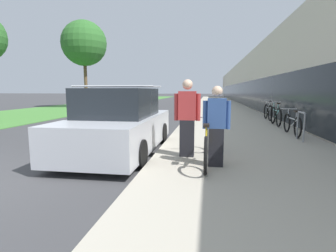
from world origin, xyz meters
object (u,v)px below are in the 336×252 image
tandem_bicycle (206,144)px  person_bystander (187,118)px  bike_rack_hoop (301,123)px  cruiser_bike_farthest (268,112)px  cruiser_bike_nearest (292,124)px  parked_sedan_curbside (119,124)px  cruiser_bike_middle (276,116)px  person_rider (216,126)px  street_tree_far (84,44)px

tandem_bicycle → person_bystander: 0.74m
tandem_bicycle → bike_rack_hoop: tandem_bicycle is taller
cruiser_bike_farthest → tandem_bicycle: bearing=-109.9°
cruiser_bike_nearest → cruiser_bike_farthest: cruiser_bike_farthest is taller
cruiser_bike_farthest → parked_sedan_curbside: 8.79m
person_bystander → parked_sedan_curbside: (-1.76, 0.60, -0.24)m
tandem_bicycle → cruiser_bike_nearest: tandem_bicycle is taller
cruiser_bike_middle → parked_sedan_curbside: size_ratio=0.40×
person_rider → bike_rack_hoop: 3.91m
cruiser_bike_middle → person_rider: bearing=-112.3°
cruiser_bike_nearest → cruiser_bike_middle: bearing=88.3°
person_rider → cruiser_bike_nearest: size_ratio=0.85×
tandem_bicycle → cruiser_bike_nearest: size_ratio=1.35×
cruiser_bike_middle → cruiser_bike_farthest: bearing=86.6°
cruiser_bike_middle → parked_sedan_curbside: parked_sedan_curbside is taller
cruiser_bike_nearest → person_bystander: bearing=-134.0°
cruiser_bike_farthest → parked_sedan_curbside: bearing=-125.7°
cruiser_bike_farthest → parked_sedan_curbside: size_ratio=0.39×
street_tree_far → person_bystander: bearing=-57.7°
person_rider → cruiser_bike_farthest: person_rider is taller
tandem_bicycle → bike_rack_hoop: (2.69, 2.69, 0.15)m
person_rider → cruiser_bike_middle: size_ratio=0.90×
tandem_bicycle → street_tree_far: 20.34m
person_bystander → parked_sedan_curbside: person_bystander is taller
person_rider → person_bystander: (-0.61, 0.67, 0.08)m
cruiser_bike_middle → cruiser_bike_farthest: cruiser_bike_middle is taller
person_bystander → cruiser_bike_middle: person_bystander is taller
cruiser_bike_middle → bike_rack_hoop: bearing=-92.0°
parked_sedan_curbside → street_tree_far: size_ratio=0.58×
bike_rack_hoop → cruiser_bike_middle: cruiser_bike_middle is taller
cruiser_bike_middle → cruiser_bike_nearest: bearing=-91.7°
tandem_bicycle → cruiser_bike_middle: bearing=65.2°
tandem_bicycle → cruiser_bike_middle: 6.70m
street_tree_far → cruiser_bike_farthest: bearing=-31.9°
cruiser_bike_middle → street_tree_far: 17.80m
tandem_bicycle → person_rider: person_rider is taller
cruiser_bike_farthest → street_tree_far: size_ratio=0.23×
cruiser_bike_farthest → street_tree_far: 16.79m
cruiser_bike_nearest → street_tree_far: street_tree_far is taller
cruiser_bike_nearest → cruiser_bike_farthest: 4.47m
person_bystander → street_tree_far: bearing=122.3°
person_bystander → tandem_bicycle: bearing=-40.9°
tandem_bicycle → cruiser_bike_farthest: bearing=70.1°
bike_rack_hoop → street_tree_far: bearing=133.9°
person_bystander → cruiser_bike_nearest: (3.16, 3.27, -0.49)m
cruiser_bike_middle → street_tree_far: (-13.48, 10.48, 5.03)m
tandem_bicycle → street_tree_far: size_ratio=0.33×
cruiser_bike_nearest → parked_sedan_curbside: (-4.93, -2.67, 0.25)m
person_rider → cruiser_bike_nearest: person_rider is taller
person_bystander → cruiser_bike_farthest: 8.45m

